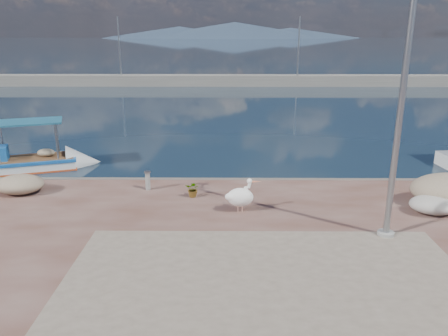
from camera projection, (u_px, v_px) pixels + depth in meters
ground at (223, 257)px, 11.60m from camera, size 1400.00×1400.00×0.00m
quay_patch at (272, 308)px, 8.58m from camera, size 9.00×7.00×0.01m
breakwater at (227, 80)px, 49.65m from camera, size 120.00×2.20×7.50m
mountains at (231, 31)px, 629.94m from camera, size 370.00×280.00×22.00m
boat_left at (31, 165)px, 19.08m from camera, size 5.43×3.27×2.48m
pelican at (241, 196)px, 13.12m from camera, size 1.10×0.68×1.04m
lamp_post at (400, 113)px, 10.76m from camera, size 0.44×0.96×7.00m
bollard_near at (148, 180)px, 15.03m from camera, size 0.22×0.22×0.67m
potted_plant at (193, 189)px, 14.39m from camera, size 0.57×0.52×0.55m
net_pile_b at (20, 184)px, 14.73m from camera, size 1.60×1.25×0.62m
net_pile_d at (434, 205)px, 13.09m from camera, size 1.44×1.08×0.54m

